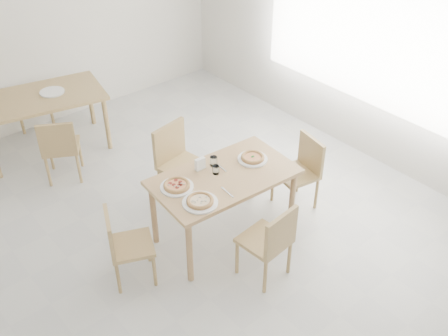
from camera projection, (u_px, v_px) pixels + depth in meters
room at (374, 37)px, 5.88m from camera, size 7.28×7.00×7.00m
main_table at (224, 183)px, 5.05m from camera, size 1.43×0.87×0.75m
chair_south at (271, 239)px, 4.67m from camera, size 0.44×0.44×0.81m
chair_north at (178, 159)px, 5.63m from camera, size 0.52×0.52×0.90m
chair_west at (123, 243)px, 4.67m from camera, size 0.50×0.50×0.77m
chair_east at (302, 167)px, 5.59m from camera, size 0.47×0.47×0.81m
plate_margherita at (253, 159)px, 5.21m from camera, size 0.30×0.30×0.02m
plate_mushroom at (200, 203)px, 4.64m from camera, size 0.32×0.32×0.02m
plate_pepperoni at (177, 187)px, 4.83m from camera, size 0.31×0.31×0.02m
pizza_margherita at (253, 157)px, 5.19m from camera, size 0.30×0.30×0.03m
pizza_mushroom at (200, 201)px, 4.63m from camera, size 0.31×0.31×0.03m
pizza_pepperoni at (177, 185)px, 4.82m from camera, size 0.26×0.26×0.03m
tumbler_a at (214, 161)px, 5.11m from camera, size 0.07×0.07×0.10m
tumbler_b at (216, 170)px, 5.00m from camera, size 0.07×0.07×0.09m
napkin_holder at (200, 164)px, 5.04m from camera, size 0.11×0.06×0.13m
fork_a at (221, 168)px, 5.10m from camera, size 0.03×0.18×0.01m
fork_b at (227, 192)px, 4.78m from camera, size 0.03×0.19×0.01m
second_table at (40, 102)px, 6.38m from camera, size 1.64×1.14×0.75m
chair_back_s at (60, 146)px, 5.94m from camera, size 0.55×0.55×0.81m
chair_back_n at (30, 86)px, 7.03m from camera, size 0.59×0.59×0.93m
plate_empty at (52, 92)px, 6.40m from camera, size 0.30×0.30×0.02m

